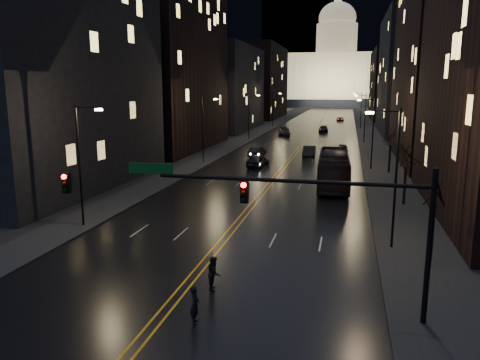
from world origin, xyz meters
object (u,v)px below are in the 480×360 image
Objects in this scene: bus at (334,169)px; oncoming_car_a at (258,161)px; pedestrian_a at (195,305)px; pedestrian_b at (214,273)px; oncoming_car_b at (257,152)px; receding_car_a at (309,152)px; traffic_signal at (298,206)px.

bus is 14.16m from oncoming_car_a.
pedestrian_a is 0.98× the size of pedestrian_b.
receding_car_a is at bearing -161.25° from oncoming_car_b.
pedestrian_b is at bearing -7.80° from pedestrian_a.
bus is at bearing 128.76° from oncoming_car_b.
receding_car_a is 2.92× the size of pedestrian_a.
traffic_signal is at bearing 109.65° from oncoming_car_b.
bus is at bearing 141.89° from oncoming_car_a.
traffic_signal is at bearing -87.42° from receding_car_a.
pedestrian_a is (6.81, -50.00, 0.12)m from oncoming_car_b.
receding_car_a is 48.02m from pedestrian_b.
traffic_signal is 6.28m from pedestrian_a.
bus is 2.66× the size of oncoming_car_a.
bus is 20.89m from receding_car_a.
oncoming_car_a reaches higher than receding_car_a.
pedestrian_a is at bearing 103.82° from oncoming_car_a.
pedestrian_b is (-0.94, -48.02, 0.05)m from receding_car_a.
pedestrian_b is at bearing 104.25° from oncoming_car_a.
traffic_signal is 9.77× the size of pedestrian_b.
receding_car_a is 51.62m from pedestrian_a.
receding_car_a is at bearing 93.93° from traffic_signal.
receding_car_a is 2.87× the size of pedestrian_b.
oncoming_car_a is at bearing 133.16° from bus.
oncoming_car_a is at bearing -3.34° from pedestrian_a.
bus reaches higher than oncoming_car_a.
pedestrian_b is at bearing -92.46° from receding_car_a.
oncoming_car_a is at bearing 108.11° from oncoming_car_b.
oncoming_car_b is at bearing -2.55° from pedestrian_a.
bus is 22.24m from oncoming_car_b.
bus is 31.58m from pedestrian_a.
oncoming_car_a is 41.46m from pedestrian_a.
oncoming_car_b is 0.89× the size of receding_car_a.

